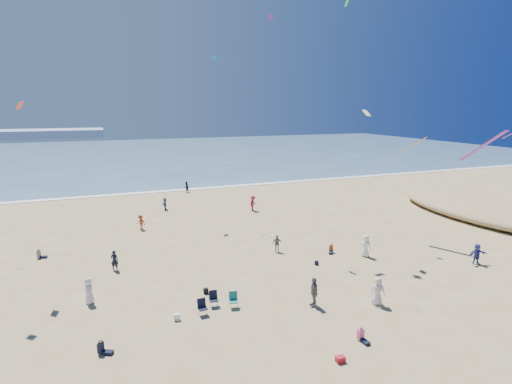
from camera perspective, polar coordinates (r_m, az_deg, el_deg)
name	(u,v)px	position (r m, az deg, el deg)	size (l,w,h in m)	color
ocean	(128,155)	(109.78, -17.81, 5.08)	(220.00, 100.00, 0.06)	#476B84
surf_line	(152,192)	(60.51, -14.64, -0.01)	(220.00, 1.20, 0.08)	white
standing_flyers	(258,243)	(34.35, 0.31, -7.36)	(29.86, 47.72, 1.95)	black
seated_group	(223,305)	(25.49, -4.79, -15.76)	(24.27, 27.54, 0.84)	white
chair_cluster	(217,303)	(25.60, -5.62, -15.44)	(2.69, 1.45, 1.00)	black
white_tote	(177,317)	(25.00, -11.25, -17.13)	(0.35, 0.20, 0.40)	white
black_backpack	(206,291)	(27.81, -7.18, -13.85)	(0.30, 0.22, 0.38)	black
cooler	(340,359)	(21.66, 11.96, -22.34)	(0.45, 0.30, 0.30)	#A81822
navy_bag	(317,263)	(32.52, 8.64, -9.98)	(0.28, 0.18, 0.34)	black
kites_aloft	(330,59)	(31.13, 10.52, 18.21)	(36.40, 41.30, 27.55)	red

